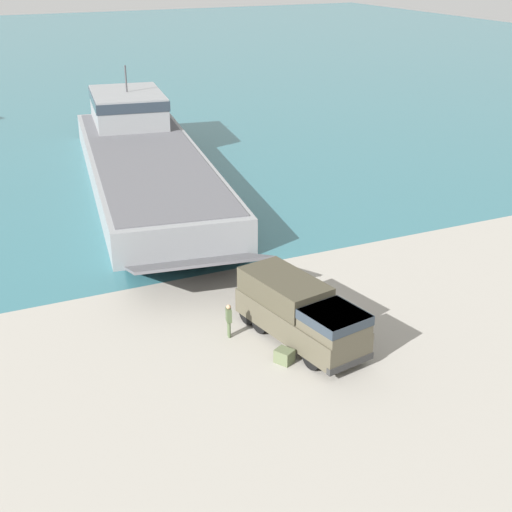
{
  "coord_description": "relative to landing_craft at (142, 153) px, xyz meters",
  "views": [
    {
      "loc": [
        -15.82,
        -29.18,
        17.79
      ],
      "look_at": [
        -0.75,
        3.18,
        2.15
      ],
      "focal_mm": 50.0,
      "sensor_mm": 36.0,
      "label": 1
    }
  ],
  "objects": [
    {
      "name": "ground_plane",
      "position": [
        0.04,
        -27.11,
        -1.89
      ],
      "size": [
        240.0,
        240.0,
        0.0
      ],
      "primitive_type": "plane",
      "color": "#9E998E"
    },
    {
      "name": "cargo_crate",
      "position": [
        -2.64,
        -31.19,
        -1.56
      ],
      "size": [
        0.96,
        1.01,
        0.66
      ],
      "primitive_type": "cube",
      "rotation": [
        0.0,
        0.0,
        0.5
      ],
      "color": "#566042",
      "rests_on": "ground_plane"
    },
    {
      "name": "soldier_on_ramp",
      "position": [
        -4.04,
        -27.93,
        -0.86
      ],
      "size": [
        0.33,
        0.48,
        1.77
      ],
      "rotation": [
        0.0,
        0.0,
        2.93
      ],
      "color": "#475638",
      "rests_on": "ground_plane"
    },
    {
      "name": "water_surface",
      "position": [
        0.04,
        69.34,
        -1.89
      ],
      "size": [
        240.0,
        180.0,
        0.01
      ],
      "primitive_type": "cube",
      "color": "#336B75",
      "rests_on": "ground_plane"
    },
    {
      "name": "military_truck",
      "position": [
        -1.04,
        -29.73,
        -0.33
      ],
      "size": [
        3.89,
        7.85,
        2.9
      ],
      "rotation": [
        0.0,
        0.0,
        -1.39
      ],
      "color": "#4C4738",
      "rests_on": "ground_plane"
    },
    {
      "name": "landing_craft",
      "position": [
        0.0,
        0.0,
        0.0
      ],
      "size": [
        14.08,
        39.55,
        7.73
      ],
      "rotation": [
        0.0,
        0.0,
        -0.15
      ],
      "color": "gray",
      "rests_on": "ground_plane"
    }
  ]
}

